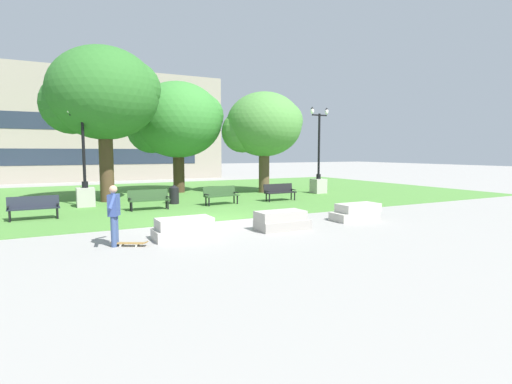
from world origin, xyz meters
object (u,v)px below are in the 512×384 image
at_px(park_bench_far_left, 34,206).
at_px(park_bench_far_right, 221,194).
at_px(concrete_block_center, 184,229).
at_px(trash_bin, 174,194).
at_px(concrete_block_left, 282,221).
at_px(person_skateboarder, 114,212).
at_px(lamp_post_right, 319,176).
at_px(park_bench_near_left, 149,198).
at_px(skateboard, 129,243).
at_px(lamp_post_left, 85,186).
at_px(concrete_block_right, 356,212).
at_px(park_bench_near_right, 280,191).

xyz_separation_m(park_bench_far_left, park_bench_far_right, (8.10, 0.73, 0.00)).
bearing_deg(concrete_block_center, trash_bin, 75.93).
bearing_deg(concrete_block_left, person_skateboarder, 178.92).
bearing_deg(trash_bin, lamp_post_right, 5.36).
distance_m(park_bench_near_left, park_bench_far_left, 4.57).
relative_size(concrete_block_left, park_bench_far_left, 1.00).
xyz_separation_m(skateboard, lamp_post_left, (-0.37, 9.25, 0.92)).
bearing_deg(concrete_block_left, park_bench_far_right, 84.82).
xyz_separation_m(skateboard, trash_bin, (3.66, 8.26, 0.42)).
xyz_separation_m(person_skateboarder, park_bench_far_left, (-2.11, 5.97, -0.43)).
distance_m(park_bench_near_left, park_bench_far_right, 3.57).
relative_size(concrete_block_right, park_bench_near_right, 1.05).
height_order(park_bench_far_right, lamp_post_right, lamp_post_right).
xyz_separation_m(concrete_block_center, park_bench_far_right, (3.98, 6.66, 0.23)).
height_order(concrete_block_left, park_bench_near_right, park_bench_near_right).
bearing_deg(skateboard, concrete_block_center, 8.15).
bearing_deg(park_bench_near_right, trash_bin, 165.94).
relative_size(person_skateboarder, skateboard, 1.73).
distance_m(concrete_block_right, lamp_post_right, 10.01).
bearing_deg(lamp_post_right, lamp_post_left, 179.62).
xyz_separation_m(concrete_block_right, park_bench_far_left, (-11.02, 5.80, 0.23)).
xyz_separation_m(lamp_post_left, lamp_post_right, (13.64, -0.09, 0.10)).
bearing_deg(park_bench_far_left, park_bench_near_left, 7.32).
relative_size(concrete_block_center, concrete_block_left, 1.00).
bearing_deg(concrete_block_left, park_bench_near_left, 113.94).
bearing_deg(person_skateboarder, skateboard, -28.77).
distance_m(concrete_block_left, park_bench_near_left, 7.28).
xyz_separation_m(concrete_block_left, park_bench_near_right, (4.02, 6.82, 0.23)).
relative_size(concrete_block_center, park_bench_near_left, 1.00).
bearing_deg(concrete_block_right, skateboard, -177.53).
bearing_deg(person_skateboarder, concrete_block_right, 1.12).
relative_size(concrete_block_left, concrete_block_right, 0.95).
distance_m(concrete_block_left, concrete_block_right, 3.54).
relative_size(person_skateboarder, park_bench_far_left, 0.94).
bearing_deg(concrete_block_center, concrete_block_right, 1.10).
distance_m(skateboard, park_bench_near_right, 11.39).
height_order(person_skateboarder, lamp_post_right, lamp_post_right).
relative_size(concrete_block_center, person_skateboarder, 1.05).
distance_m(skateboard, trash_bin, 9.04).
height_order(concrete_block_right, lamp_post_left, lamp_post_left).
distance_m(concrete_block_center, lamp_post_left, 9.26).
relative_size(park_bench_near_left, park_bench_far_right, 0.98).
height_order(concrete_block_center, skateboard, concrete_block_center).
height_order(park_bench_near_left, park_bench_near_right, same).
height_order(lamp_post_left, lamp_post_right, lamp_post_right).
bearing_deg(park_bench_near_left, concrete_block_left, -66.06).
bearing_deg(concrete_block_center, park_bench_far_right, 59.12).
xyz_separation_m(concrete_block_center, lamp_post_left, (-2.02, 9.01, 0.70)).
relative_size(park_bench_near_right, lamp_post_left, 0.38).
bearing_deg(park_bench_far_left, park_bench_far_right, 5.15).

